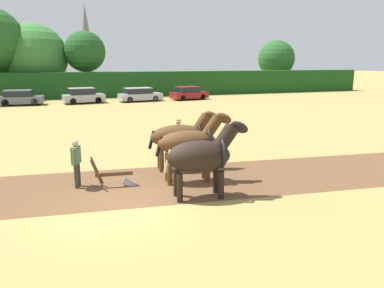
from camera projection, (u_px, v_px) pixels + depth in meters
The scene contains 17 objects.
ground_plane at pixel (132, 203), 11.14m from camera, with size 240.00×240.00×0.00m, color #998447.
plowed_furrow_strip at pixel (29, 193), 11.97m from camera, with size 34.61×4.13×0.01m, color brown.
hedgerow at pixel (82, 85), 42.29m from camera, with size 73.56×1.93×2.89m, color #194719.
tree_center_left at pixel (34, 57), 43.69m from camera, with size 7.58×7.58×8.39m.
tree_center at pixel (85, 52), 43.88m from camera, with size 4.77×4.77×7.58m.
tree_center_right at pixel (276, 59), 54.35m from camera, with size 5.28×5.28×7.07m.
church_spire at pixel (86, 41), 80.42m from camera, with size 2.45×2.45×15.93m.
draft_horse_lead_left at pixel (202, 155), 11.34m from camera, with size 2.72×1.19×2.43m.
draft_horse_lead_right at pixel (191, 142), 12.84m from camera, with size 2.76×1.06×2.47m.
draft_horse_trail_left at pixel (181, 136), 14.37m from camera, with size 2.83×1.13×2.32m.
plow at pixel (118, 178), 12.52m from camera, with size 1.51×0.49×1.13m.
farmer_at_plow at pixel (76, 160), 12.34m from camera, with size 0.34×0.63×1.63m.
farmer_beside_team at pixel (178, 134), 16.64m from camera, with size 0.52×0.44×1.62m.
parked_car_left at pixel (20, 98), 35.39m from camera, with size 4.10×1.98×1.45m.
parked_car_center_left at pixel (83, 96), 37.03m from camera, with size 4.17×2.42×1.54m.
parked_car_center at pixel (140, 95), 38.83m from camera, with size 4.63×2.35×1.41m.
parked_car_center_right at pixel (189, 93), 40.57m from camera, with size 4.23×2.54×1.43m.
Camera 1 is at (-1.58, -10.52, 4.14)m, focal length 35.00 mm.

